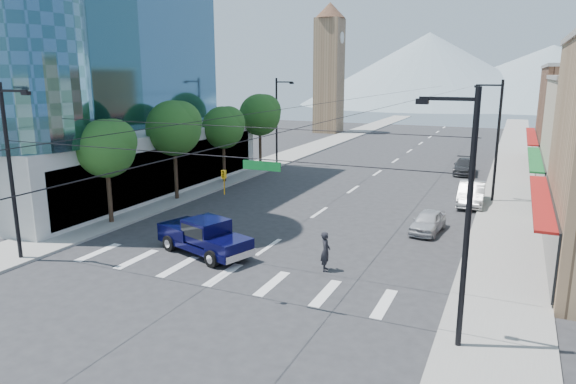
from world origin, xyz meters
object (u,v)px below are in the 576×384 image
object	(u,v)px
parked_car_far	(465,166)
parked_car_near	(428,222)
parked_car_mid	(471,194)
pickup_truck	(204,236)
pedestrian	(326,251)

from	to	relation	value
parked_car_far	parked_car_near	bearing A→B (deg)	-93.59
parked_car_near	parked_car_mid	xyz separation A→B (m)	(1.80, 8.12, 0.17)
pickup_truck	pedestrian	world-z (taller)	pedestrian
pickup_truck	parked_car_near	xyz separation A→B (m)	(10.26, 8.80, -0.36)
parked_car_mid	pickup_truck	bearing A→B (deg)	-126.85
parked_car_mid	parked_car_far	bearing A→B (deg)	96.11
pedestrian	parked_car_far	bearing A→B (deg)	-24.39
pickup_truck	parked_car_mid	world-z (taller)	pickup_truck
pickup_truck	parked_car_mid	xyz separation A→B (m)	(12.06, 16.92, -0.19)
pedestrian	parked_car_mid	world-z (taller)	pedestrian
pickup_truck	pedestrian	distance (m)	6.73
pickup_truck	parked_car_near	distance (m)	13.52
pickup_truck	parked_car_far	distance (m)	31.16
pickup_truck	parked_car_far	world-z (taller)	pickup_truck
pedestrian	pickup_truck	bearing A→B (deg)	76.07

